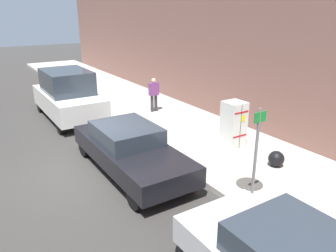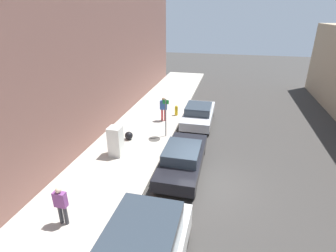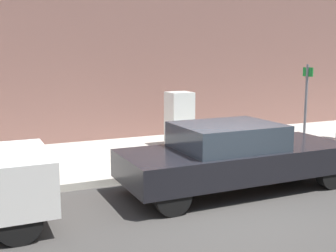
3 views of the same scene
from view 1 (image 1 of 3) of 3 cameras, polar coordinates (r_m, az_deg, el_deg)
The scene contains 9 objects.
ground_plane at distance 10.25m, azimuth -13.96°, elevation -7.32°, with size 80.00×80.00×0.00m, color #383533.
sidewalk_slab at distance 12.16m, azimuth 6.06°, elevation -2.06°, with size 4.19×44.00×0.16m, color #B2ADA0.
discarded_refrigerator at distance 11.12m, azimuth 11.32°, elevation 0.29°, with size 0.66×0.67×1.56m.
manhole_cover at distance 9.09m, azimuth 14.00°, elevation -9.76°, with size 0.70×0.70×0.02m, color #47443F.
street_sign_post at distance 7.79m, azimuth 15.10°, elevation -4.21°, with size 0.36×0.07×2.34m.
trash_bag at distance 10.20m, azimuth 18.33°, elevation -5.43°, with size 0.47×0.47×0.47m, color black.
pedestrian_walking_far at distance 14.82m, azimuth -2.48°, elevation 5.79°, with size 0.44×0.22×1.52m.
parked_van_white at distance 14.91m, azimuth -17.02°, elevation 5.16°, with size 1.99×4.63×2.14m.
parked_sedan_dark at distance 9.65m, azimuth -6.73°, elevation -3.90°, with size 1.80×4.77×1.38m.
Camera 1 is at (2.70, 8.79, 4.51)m, focal length 35.00 mm.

